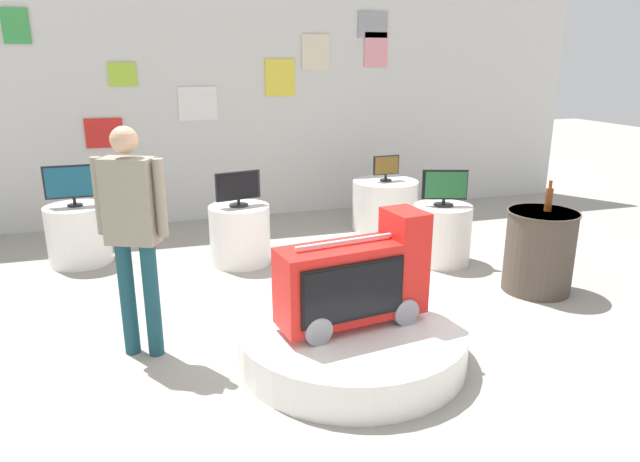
% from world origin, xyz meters
% --- Properties ---
extents(ground_plane, '(30.00, 30.00, 0.00)m').
position_xyz_m(ground_plane, '(0.00, 0.00, 0.00)').
color(ground_plane, '#9E998E').
extents(back_wall_display, '(10.56, 0.13, 3.29)m').
position_xyz_m(back_wall_display, '(-0.00, 4.31, 1.65)').
color(back_wall_display, silver).
rests_on(back_wall_display, ground).
extents(main_display_pedestal, '(1.78, 1.78, 0.29)m').
position_xyz_m(main_display_pedestal, '(0.03, -0.20, 0.15)').
color(main_display_pedestal, white).
rests_on(main_display_pedestal, ground).
extents(novelty_firetruck_tv, '(1.21, 0.56, 0.86)m').
position_xyz_m(novelty_firetruck_tv, '(0.05, -0.20, 0.65)').
color(novelty_firetruck_tv, gray).
rests_on(novelty_firetruck_tv, main_display_pedestal).
extents(display_pedestal_left_rear, '(0.69, 0.69, 0.67)m').
position_xyz_m(display_pedestal_left_rear, '(-2.23, 2.79, 0.34)').
color(display_pedestal_left_rear, white).
rests_on(display_pedestal_left_rear, ground).
extents(tv_on_left_rear, '(0.59, 0.17, 0.47)m').
position_xyz_m(tv_on_left_rear, '(-2.23, 2.78, 0.94)').
color(tv_on_left_rear, black).
rests_on(tv_on_left_rear, display_pedestal_left_rear).
extents(display_pedestal_center_rear, '(0.69, 0.69, 0.67)m').
position_xyz_m(display_pedestal_center_rear, '(-0.45, 2.26, 0.34)').
color(display_pedestal_center_rear, white).
rests_on(display_pedestal_center_rear, ground).
extents(tv_on_center_rear, '(0.52, 0.22, 0.39)m').
position_xyz_m(tv_on_center_rear, '(-0.45, 2.25, 0.88)').
color(tv_on_center_rear, black).
rests_on(tv_on_center_rear, display_pedestal_center_rear).
extents(display_pedestal_right_rear, '(0.67, 0.67, 0.67)m').
position_xyz_m(display_pedestal_right_rear, '(1.78, 1.60, 0.34)').
color(display_pedestal_right_rear, white).
rests_on(display_pedestal_right_rear, ground).
extents(tv_on_right_rear, '(0.49, 0.22, 0.41)m').
position_xyz_m(tv_on_right_rear, '(1.78, 1.60, 0.89)').
color(tv_on_right_rear, black).
rests_on(tv_on_right_rear, display_pedestal_right_rear).
extents(display_pedestal_far_right, '(0.89, 0.89, 0.67)m').
position_xyz_m(display_pedestal_far_right, '(1.68, 3.06, 0.34)').
color(display_pedestal_far_right, white).
rests_on(display_pedestal_far_right, ground).
extents(tv_on_far_right, '(0.38, 0.16, 0.35)m').
position_xyz_m(tv_on_far_right, '(1.68, 3.05, 0.87)').
color(tv_on_far_right, black).
rests_on(tv_on_far_right, display_pedestal_far_right).
extents(side_table_round, '(0.69, 0.69, 0.83)m').
position_xyz_m(side_table_round, '(2.30, 0.55, 0.42)').
color(side_table_round, '#4C4238').
rests_on(side_table_round, ground).
extents(bottle_on_side_table, '(0.07, 0.07, 0.31)m').
position_xyz_m(bottle_on_side_table, '(2.34, 0.56, 0.96)').
color(bottle_on_side_table, brown).
rests_on(bottle_on_side_table, side_table_round).
extents(shopper_browsing_near_truck, '(0.52, 0.34, 1.81)m').
position_xyz_m(shopper_browsing_near_truck, '(-1.54, 0.35, 1.07)').
color(shopper_browsing_near_truck, '#194751').
rests_on(shopper_browsing_near_truck, ground).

